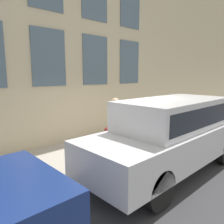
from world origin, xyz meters
TOP-DOWN VIEW (x-y plane):
  - ground_plane at (0.00, 0.00)m, footprint 80.00×80.00m
  - sidewalk at (1.22, 0.00)m, footprint 2.45×60.00m
  - building_facade at (2.59, -0.00)m, footprint 0.33×40.00m
  - fire_hydrant at (0.49, 0.16)m, footprint 0.31×0.43m
  - person at (1.09, -0.72)m, footprint 0.39×0.26m
  - parked_truck_silver_near at (-1.20, -0.55)m, footprint 1.82×5.24m

SIDE VIEW (x-z plane):
  - ground_plane at x=0.00m, z-range 0.00..0.00m
  - sidewalk at x=1.22m, z-range 0.00..0.17m
  - fire_hydrant at x=0.49m, z-range 0.18..1.04m
  - parked_truck_silver_near at x=-1.20m, z-range 0.14..2.07m
  - person at x=1.09m, z-range 0.33..1.95m
  - building_facade at x=2.59m, z-range 0.00..9.43m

